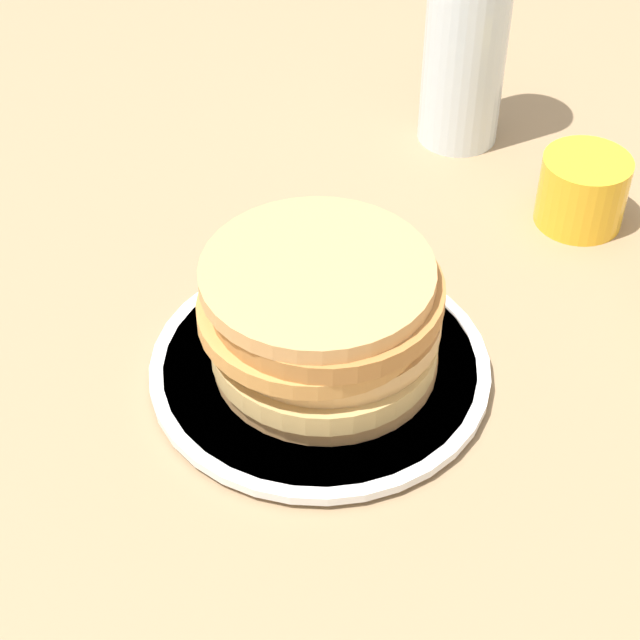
{
  "coord_description": "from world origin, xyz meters",
  "views": [
    {
      "loc": [
        -0.52,
        -0.07,
        0.56
      ],
      "look_at": [
        0.01,
        0.01,
        0.05
      ],
      "focal_mm": 60.0,
      "sensor_mm": 36.0,
      "label": 1
    }
  ],
  "objects_px": {
    "juice_glass": "(583,191)",
    "plate": "(320,368)",
    "water_bottle_near": "(468,25)",
    "pancake_stack": "(323,317)"
  },
  "relations": [
    {
      "from": "plate",
      "to": "pancake_stack",
      "type": "relative_size",
      "value": 1.45
    },
    {
      "from": "plate",
      "to": "juice_glass",
      "type": "height_order",
      "value": "juice_glass"
    },
    {
      "from": "pancake_stack",
      "to": "juice_glass",
      "type": "xyz_separation_m",
      "value": [
        0.21,
        -0.19,
        -0.03
      ]
    },
    {
      "from": "juice_glass",
      "to": "plate",
      "type": "bearing_deg",
      "value": 139.02
    },
    {
      "from": "pancake_stack",
      "to": "plate",
      "type": "bearing_deg",
      "value": 133.6
    },
    {
      "from": "plate",
      "to": "water_bottle_near",
      "type": "height_order",
      "value": "water_bottle_near"
    },
    {
      "from": "juice_glass",
      "to": "pancake_stack",
      "type": "bearing_deg",
      "value": 139.06
    },
    {
      "from": "pancake_stack",
      "to": "water_bottle_near",
      "type": "height_order",
      "value": "water_bottle_near"
    },
    {
      "from": "water_bottle_near",
      "to": "plate",
      "type": "bearing_deg",
      "value": 166.66
    },
    {
      "from": "juice_glass",
      "to": "water_bottle_near",
      "type": "distance_m",
      "value": 0.18
    }
  ]
}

